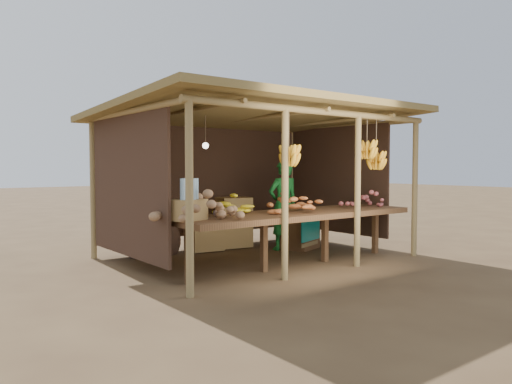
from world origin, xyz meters
TOP-DOWN VIEW (x-y plane):
  - ground at (0.00, 0.00)m, footprint 60.00×60.00m
  - stall_structure at (0.04, -0.06)m, footprint 4.70×3.50m
  - counter at (0.00, -0.95)m, footprint 3.90×1.05m
  - potato_heap at (-1.67, -1.06)m, footprint 1.16×0.74m
  - sweet_potato_heap at (-0.10, -1.03)m, footprint 0.99×0.77m
  - onion_heap at (1.35, -1.04)m, footprint 0.88×0.64m
  - banana_pile at (-0.95, -0.67)m, footprint 0.64×0.40m
  - tomato_basin at (-1.63, -0.72)m, footprint 0.45×0.45m
  - bottle_box at (-1.81, -0.95)m, footprint 0.49×0.44m
  - vendor at (0.81, 0.26)m, footprint 0.63×0.46m
  - tarp_crate at (1.12, 0.18)m, footprint 0.85×0.79m
  - carton_stack at (0.04, 0.96)m, footprint 1.22×0.52m
  - burlap_sacks at (-1.25, 1.12)m, footprint 0.94×0.49m

SIDE VIEW (x-z plane):
  - ground at x=0.00m, z-range 0.00..0.00m
  - burlap_sacks at x=-1.25m, z-range -0.04..0.62m
  - tarp_crate at x=1.12m, z-range -0.07..0.75m
  - carton_stack at x=0.04m, z-range -0.05..0.83m
  - counter at x=0.00m, z-range 0.34..1.14m
  - vendor at x=0.81m, z-range 0.00..1.58m
  - tomato_basin at x=-1.63m, z-range 0.78..1.01m
  - banana_pile at x=-0.95m, z-range 0.80..1.15m
  - sweet_potato_heap at x=-0.10m, z-range 0.80..1.15m
  - onion_heap at x=1.35m, z-range 0.80..1.16m
  - potato_heap at x=-1.67m, z-range 0.80..1.17m
  - bottle_box at x=-1.81m, z-range 0.74..1.26m
  - stall_structure at x=0.04m, z-range 0.69..3.13m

